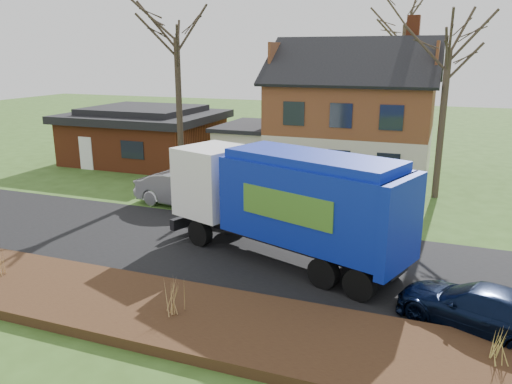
% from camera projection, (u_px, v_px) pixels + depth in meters
% --- Properties ---
extents(ground, '(120.00, 120.00, 0.00)m').
position_uv_depth(ground, '(230.00, 249.00, 18.90)').
color(ground, '#32501A').
rests_on(ground, ground).
extents(road, '(80.00, 7.00, 0.02)m').
position_uv_depth(road, '(230.00, 249.00, 18.90)').
color(road, black).
rests_on(road, ground).
extents(mulch_verge, '(80.00, 3.50, 0.30)m').
position_uv_depth(mulch_verge, '(155.00, 311.00, 14.08)').
color(mulch_verge, '#321B10').
rests_on(mulch_verge, ground).
extents(main_house, '(12.95, 8.95, 9.26)m').
position_uv_depth(main_house, '(345.00, 108.00, 29.86)').
color(main_house, beige).
rests_on(main_house, ground).
extents(ranch_house, '(9.80, 8.20, 3.70)m').
position_uv_depth(ranch_house, '(145.00, 134.00, 34.21)').
color(ranch_house, brown).
rests_on(ranch_house, ground).
extents(garbage_truck, '(9.58, 5.46, 3.98)m').
position_uv_depth(garbage_truck, '(288.00, 199.00, 17.33)').
color(garbage_truck, black).
rests_on(garbage_truck, ground).
extents(silver_sedan, '(5.27, 2.41, 1.68)m').
position_uv_depth(silver_sedan, '(186.00, 190.00, 24.03)').
color(silver_sedan, '#97999E').
rests_on(silver_sedan, ground).
extents(navy_wagon, '(4.82, 3.43, 1.30)m').
position_uv_depth(navy_wagon, '(481.00, 309.00, 13.16)').
color(navy_wagon, black).
rests_on(navy_wagon, ground).
extents(tree_front_west, '(3.74, 3.74, 11.12)m').
position_uv_depth(tree_front_west, '(175.00, 14.00, 26.05)').
color(tree_front_west, '#382D21').
rests_on(tree_front_west, ground).
extents(tree_front_east, '(3.76, 3.76, 10.45)m').
position_uv_depth(tree_front_east, '(452.00, 24.00, 23.51)').
color(tree_front_east, '#403326').
rests_on(tree_front_east, ground).
extents(tree_back, '(3.92, 3.92, 12.42)m').
position_uv_depth(tree_back, '(407.00, 7.00, 35.14)').
color(tree_back, '#423627').
rests_on(tree_back, ground).
extents(grass_clump_mid, '(0.36, 0.29, 0.99)m').
position_uv_depth(grass_clump_mid, '(175.00, 297.00, 13.51)').
color(grass_clump_mid, '#A57F49').
rests_on(grass_clump_mid, mulch_verge).
extents(grass_clump_east, '(0.32, 0.27, 0.81)m').
position_uv_depth(grass_clump_east, '(499.00, 346.00, 11.41)').
color(grass_clump_east, tan).
rests_on(grass_clump_east, mulch_verge).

